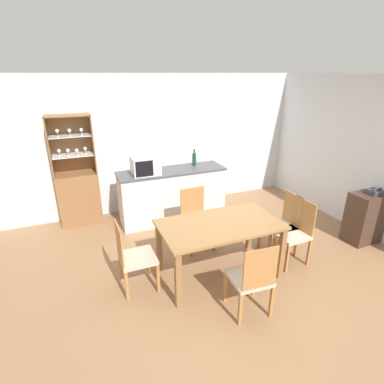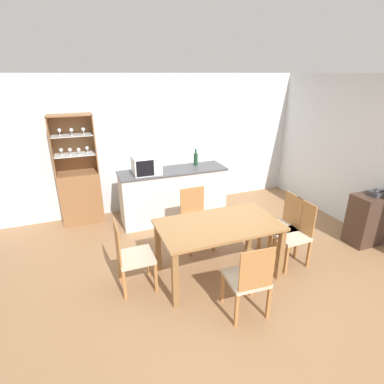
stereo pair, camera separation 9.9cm
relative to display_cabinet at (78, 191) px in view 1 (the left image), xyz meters
The scene contains 15 objects.
ground_plane 3.11m from the display_cabinet, 52.48° to the right, with size 18.00×18.00×0.00m, color #936B47.
wall_back 1.99m from the display_cabinet, ahead, with size 6.80×0.06×2.55m.
wall_right 4.96m from the display_cabinet, 25.53° to the right, with size 0.06×4.60×2.55m.
kitchen_counter 1.66m from the display_cabinet, 17.44° to the right, with size 1.92×0.58×0.95m.
display_cabinet is the anchor object (origin of this frame).
dining_table 2.82m from the display_cabinet, 55.06° to the right, with size 1.55×0.87×0.76m.
dining_chair_side_left_far 2.24m from the display_cabinet, 76.94° to the right, with size 0.43×0.43×0.92m.
dining_chair_head_far 2.23m from the display_cabinet, 43.71° to the right, with size 0.44×0.44×0.92m.
dining_chair_side_right_near 3.65m from the display_cabinet, 41.87° to the right, with size 0.44×0.44×0.92m.
dining_chair_head_near 3.47m from the display_cabinet, 62.38° to the right, with size 0.45×0.45×0.92m.
dining_chair_side_right_far 3.49m from the display_cabinet, 38.69° to the right, with size 0.44×0.44×0.92m.
microwave 1.33m from the display_cabinet, 25.92° to the right, with size 0.46×0.39×0.30m.
wine_bottle 2.15m from the display_cabinet, 10.37° to the right, with size 0.07×0.07×0.31m.
side_cabinet 4.81m from the display_cabinet, 30.24° to the right, with size 0.52×0.38×0.82m.
telephone 4.86m from the display_cabinet, 30.31° to the right, with size 0.20×0.17×0.11m.
Camera 1 is at (-1.88, -2.89, 2.55)m, focal length 28.00 mm.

